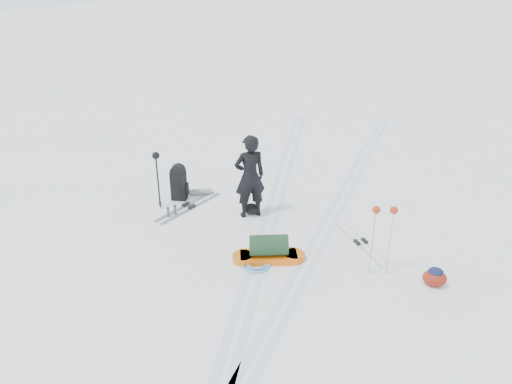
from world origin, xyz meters
TOP-DOWN VIEW (x-y plane):
  - ground at (0.00, 0.00)m, footprint 200.00×200.00m
  - ski_tracks at (0.61, 0.88)m, footprint 3.38×17.97m
  - skier at (-0.54, 0.89)m, footprint 0.84×0.76m
  - pulk_sled at (0.26, -0.83)m, footprint 1.47×0.79m
  - expedition_rucksack at (-2.36, 1.35)m, footprint 0.90×0.67m
  - ski_poles_black at (-2.70, 0.80)m, footprint 0.17×0.17m
  - ski_poles_silver at (2.33, -0.81)m, footprint 0.44×0.20m
  - touring_skis_grey at (-2.04, 0.94)m, footprint 1.05×1.93m
  - touring_skis_white at (1.98, 0.23)m, footprint 1.21×1.64m
  - rope_coil at (0.07, -1.08)m, footprint 0.63×0.63m
  - small_daypack at (3.32, -0.94)m, footprint 0.52×0.48m
  - thermos_pair at (-2.27, 0.46)m, footprint 0.18×0.22m
  - stuff_sack at (-0.53, 0.99)m, footprint 0.46×0.41m

SIDE VIEW (x-z plane):
  - ground at x=0.00m, z-range 0.00..0.00m
  - ski_tracks at x=0.61m, z-range 0.00..0.01m
  - touring_skis_white at x=1.98m, z-range -0.02..0.05m
  - touring_skis_grey at x=-2.04m, z-range -0.02..0.05m
  - rope_coil at x=0.07m, z-range 0.00..0.07m
  - thermos_pair at x=-2.27m, z-range -0.01..0.24m
  - stuff_sack at x=-0.53m, z-range 0.00..0.24m
  - small_daypack at x=3.32m, z-range -0.01..0.36m
  - pulk_sled at x=0.26m, z-range -0.06..0.48m
  - expedition_rucksack at x=-2.36m, z-range -0.03..0.87m
  - skier at x=-0.54m, z-range 0.00..1.92m
  - ski_poles_black at x=-2.70m, z-range 0.44..1.82m
  - ski_poles_silver at x=2.33m, z-range 0.47..1.88m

